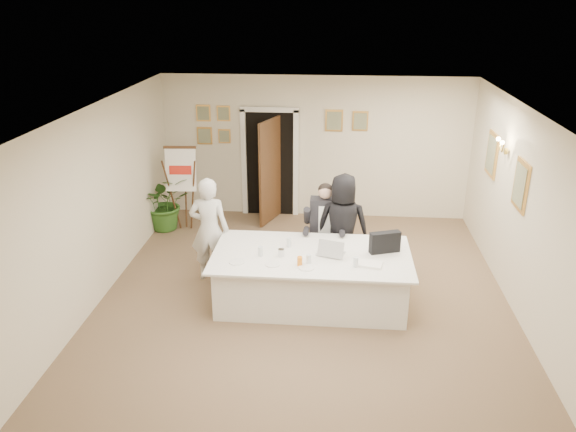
# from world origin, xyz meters

# --- Properties ---
(floor) EXTENTS (7.00, 7.00, 0.00)m
(floor) POSITION_xyz_m (0.00, 0.00, 0.00)
(floor) COLOR brown
(floor) RESTS_ON ground
(ceiling) EXTENTS (6.00, 7.00, 0.02)m
(ceiling) POSITION_xyz_m (0.00, 0.00, 2.80)
(ceiling) COLOR white
(ceiling) RESTS_ON wall_back
(wall_back) EXTENTS (6.00, 0.10, 2.80)m
(wall_back) POSITION_xyz_m (0.00, 3.50, 1.40)
(wall_back) COLOR beige
(wall_back) RESTS_ON floor
(wall_front) EXTENTS (6.00, 0.10, 2.80)m
(wall_front) POSITION_xyz_m (0.00, -3.50, 1.40)
(wall_front) COLOR beige
(wall_front) RESTS_ON floor
(wall_left) EXTENTS (0.10, 7.00, 2.80)m
(wall_left) POSITION_xyz_m (-3.00, 0.00, 1.40)
(wall_left) COLOR beige
(wall_left) RESTS_ON floor
(wall_right) EXTENTS (0.10, 7.00, 2.80)m
(wall_right) POSITION_xyz_m (3.00, 0.00, 1.40)
(wall_right) COLOR beige
(wall_right) RESTS_ON floor
(doorway) EXTENTS (1.14, 0.86, 2.20)m
(doorway) POSITION_xyz_m (-0.88, 3.32, 1.04)
(doorway) COLOR black
(doorway) RESTS_ON floor
(pictures_back_wall) EXTENTS (3.40, 0.06, 0.80)m
(pictures_back_wall) POSITION_xyz_m (-0.80, 3.47, 1.85)
(pictures_back_wall) COLOR #E3A94D
(pictures_back_wall) RESTS_ON wall_back
(pictures_right_wall) EXTENTS (0.06, 2.20, 0.80)m
(pictures_right_wall) POSITION_xyz_m (2.97, 1.20, 1.75)
(pictures_right_wall) COLOR #E3A94D
(pictures_right_wall) RESTS_ON wall_right
(wall_sconce) EXTENTS (0.20, 0.30, 0.24)m
(wall_sconce) POSITION_xyz_m (2.90, 1.20, 2.10)
(wall_sconce) COLOR gold
(wall_sconce) RESTS_ON wall_right
(conference_table) EXTENTS (2.83, 1.50, 0.78)m
(conference_table) POSITION_xyz_m (0.10, -0.02, 0.39)
(conference_table) COLOR silver
(conference_table) RESTS_ON floor
(seated_man) EXTENTS (0.66, 0.71, 1.50)m
(seated_man) POSITION_xyz_m (0.26, 1.01, 0.75)
(seated_man) COLOR black
(seated_man) RESTS_ON floor
(flip_chart) EXTENTS (0.57, 0.37, 1.61)m
(flip_chart) POSITION_xyz_m (-2.43, 2.48, 0.75)
(flip_chart) COLOR #382711
(flip_chart) RESTS_ON floor
(standing_man) EXTENTS (0.62, 0.41, 1.67)m
(standing_man) POSITION_xyz_m (-1.51, 0.58, 0.84)
(standing_man) COLOR silver
(standing_man) RESTS_ON floor
(standing_woman) EXTENTS (0.85, 0.58, 1.68)m
(standing_woman) POSITION_xyz_m (0.55, 0.90, 0.84)
(standing_woman) COLOR black
(standing_woman) RESTS_ON floor
(potted_palm) EXTENTS (1.23, 1.18, 1.06)m
(potted_palm) POSITION_xyz_m (-2.80, 2.50, 0.53)
(potted_palm) COLOR #2B581D
(potted_palm) RESTS_ON floor
(laptop) EXTENTS (0.47, 0.48, 0.28)m
(laptop) POSITION_xyz_m (0.37, 0.00, 0.91)
(laptop) COLOR #B7BABC
(laptop) RESTS_ON conference_table
(laptop_bag) EXTENTS (0.46, 0.26, 0.31)m
(laptop_bag) POSITION_xyz_m (1.14, 0.13, 0.93)
(laptop_bag) COLOR black
(laptop_bag) RESTS_ON conference_table
(paper_stack) EXTENTS (0.37, 0.29, 0.03)m
(paper_stack) POSITION_xyz_m (0.92, -0.31, 0.79)
(paper_stack) COLOR white
(paper_stack) RESTS_ON conference_table
(plate_left) EXTENTS (0.29, 0.29, 0.01)m
(plate_left) POSITION_xyz_m (-0.91, -0.37, 0.78)
(plate_left) COLOR white
(plate_left) RESTS_ON conference_table
(plate_mid) EXTENTS (0.24, 0.24, 0.01)m
(plate_mid) POSITION_xyz_m (-0.41, -0.41, 0.78)
(plate_mid) COLOR white
(plate_mid) RESTS_ON conference_table
(plate_near) EXTENTS (0.25, 0.25, 0.01)m
(plate_near) POSITION_xyz_m (0.06, -0.47, 0.78)
(plate_near) COLOR white
(plate_near) RESTS_ON conference_table
(glass_a) EXTENTS (0.09, 0.09, 0.14)m
(glass_a) POSITION_xyz_m (-0.61, -0.14, 0.84)
(glass_a) COLOR silver
(glass_a) RESTS_ON conference_table
(glass_b) EXTENTS (0.07, 0.07, 0.14)m
(glass_b) POSITION_xyz_m (0.08, -0.34, 0.84)
(glass_b) COLOR silver
(glass_b) RESTS_ON conference_table
(glass_c) EXTENTS (0.07, 0.07, 0.14)m
(glass_c) POSITION_xyz_m (0.72, -0.37, 0.84)
(glass_c) COLOR silver
(glass_c) RESTS_ON conference_table
(glass_d) EXTENTS (0.08, 0.08, 0.14)m
(glass_d) POSITION_xyz_m (-0.24, 0.19, 0.84)
(glass_d) COLOR silver
(glass_d) RESTS_ON conference_table
(oj_glass) EXTENTS (0.08, 0.08, 0.13)m
(oj_glass) POSITION_xyz_m (-0.04, -0.40, 0.84)
(oj_glass) COLOR orange
(oj_glass) RESTS_ON conference_table
(steel_jug) EXTENTS (0.09, 0.09, 0.11)m
(steel_jug) POSITION_xyz_m (-0.32, -0.13, 0.83)
(steel_jug) COLOR silver
(steel_jug) RESTS_ON conference_table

